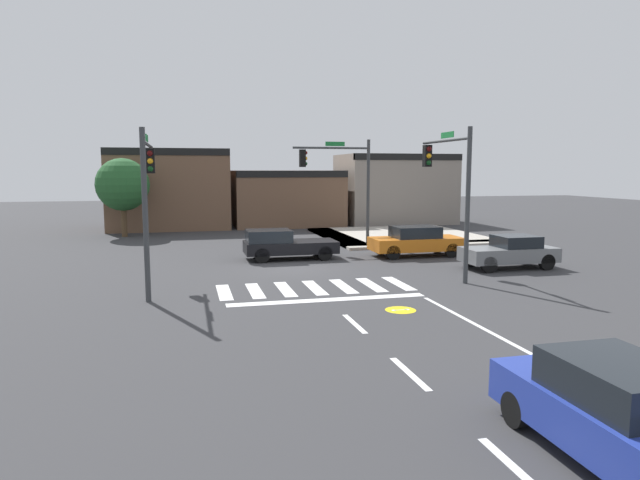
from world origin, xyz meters
TOP-DOWN VIEW (x-y plane):
  - ground_plane at (0.00, 0.00)m, footprint 120.00×120.00m
  - crosswalk_near at (0.00, -4.50)m, footprint 7.10×2.63m
  - lane_markings at (1.16, -11.43)m, footprint 6.80×18.75m
  - bike_detector_marking at (1.85, -8.36)m, footprint 0.97×0.97m
  - curb_corner_northeast at (8.49, 9.42)m, footprint 10.00×10.60m
  - storefront_row at (3.01, 19.22)m, footprint 26.66×6.75m
  - traffic_signal_northeast at (3.91, 5.84)m, footprint 4.42×0.32m
  - traffic_signal_southwest at (-5.85, -3.54)m, footprint 0.32×5.21m
  - traffic_signal_southeast at (5.82, -3.49)m, footprint 0.32×4.22m
  - car_black at (0.07, 2.31)m, footprint 4.48×1.95m
  - car_blue at (1.55, -17.72)m, footprint 1.77×4.40m
  - car_orange at (6.70, 1.73)m, footprint 4.59×1.90m
  - car_gray at (9.33, -2.56)m, footprint 4.12×1.74m
  - roadside_tree at (-8.50, 14.00)m, footprint 3.41×3.41m

SIDE VIEW (x-z plane):
  - ground_plane at x=0.00m, z-range 0.00..0.00m
  - bike_detector_marking at x=1.85m, z-range 0.00..0.01m
  - crosswalk_near at x=0.00m, z-range 0.00..0.01m
  - lane_markings at x=1.16m, z-range 0.00..0.01m
  - curb_corner_northeast at x=8.49m, z-range 0.00..0.15m
  - car_gray at x=9.33m, z-range 0.01..1.47m
  - car_black at x=0.07m, z-range 0.02..1.48m
  - car_blue at x=1.55m, z-range -0.01..1.55m
  - car_orange at x=6.70m, z-range 0.02..1.54m
  - storefront_row at x=3.01m, z-range -0.23..5.63m
  - roadside_tree at x=-8.50m, z-range 0.83..5.94m
  - traffic_signal_southwest at x=-5.85m, z-range 1.10..6.79m
  - traffic_signal_southeast at x=5.82m, z-range 1.10..7.05m
  - traffic_signal_northeast at x=3.91m, z-range 1.10..7.13m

